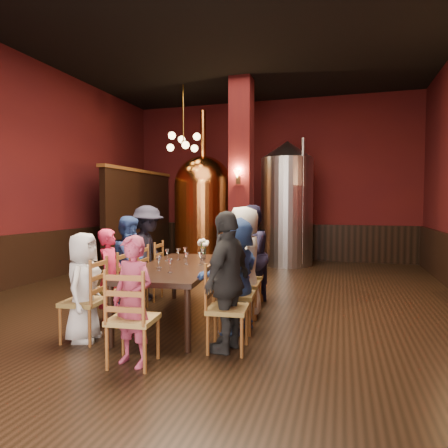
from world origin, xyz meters
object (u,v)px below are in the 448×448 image
(copper_kettle, at_px, (203,208))
(person_0, at_px, (83,287))
(steel_vessel, at_px, (287,203))
(rose_vase, at_px, (203,245))
(person_1, at_px, (110,276))
(person_2, at_px, (131,263))
(dining_table, at_px, (179,270))

(copper_kettle, bearing_deg, person_0, -83.68)
(steel_vessel, bearing_deg, rose_vase, -98.25)
(copper_kettle, bearing_deg, person_1, -83.63)
(person_2, height_order, rose_vase, person_2)
(person_2, xyz_separation_m, steel_vessel, (1.64, 5.05, 0.88))
(dining_table, distance_m, person_1, 0.91)
(person_0, distance_m, person_2, 1.33)
(dining_table, bearing_deg, person_2, 158.78)
(person_0, distance_m, person_1, 0.67)
(steel_vessel, bearing_deg, dining_table, -98.17)
(person_1, relative_size, person_2, 0.89)
(person_2, bearing_deg, dining_table, -107.61)
(person_1, height_order, steel_vessel, steel_vessel)
(person_0, height_order, copper_kettle, copper_kettle)
(person_0, height_order, rose_vase, person_0)
(person_0, xyz_separation_m, copper_kettle, (-0.67, 6.08, 0.84))
(copper_kettle, bearing_deg, dining_table, -74.19)
(dining_table, height_order, person_2, person_2)
(person_1, bearing_deg, rose_vase, -50.15)
(dining_table, height_order, person_1, person_1)
(person_0, bearing_deg, person_1, -6.68)
(dining_table, bearing_deg, person_0, -130.36)
(person_0, distance_m, rose_vase, 2.00)
(person_0, bearing_deg, rose_vase, -37.66)
(dining_table, xyz_separation_m, person_2, (-0.88, 0.24, 0.01))
(steel_vessel, height_order, rose_vase, steel_vessel)
(person_1, bearing_deg, person_2, -5.37)
(person_0, distance_m, steel_vessel, 6.62)
(dining_table, bearing_deg, person_1, -158.78)
(dining_table, height_order, rose_vase, rose_vase)
(steel_vessel, bearing_deg, copper_kettle, -172.42)
(steel_vessel, distance_m, rose_vase, 4.67)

